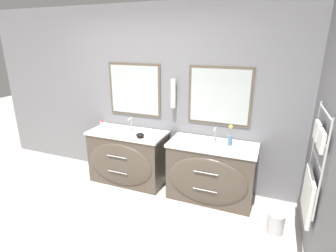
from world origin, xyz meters
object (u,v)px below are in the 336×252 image
amenity_bowl (140,135)px  flower_vase (230,137)px  vanity_right (210,172)px  toiletry_bottle (103,126)px  waste_bin (276,223)px  vanity_left (127,157)px

amenity_bowl → flower_vase: bearing=8.5°
vanity_right → toiletry_bottle: bearing=-178.1°
vanity_right → waste_bin: 0.98m
toiletry_bottle → flower_vase: 1.87m
toiletry_bottle → amenity_bowl: toiletry_bottle is taller
vanity_right → waste_bin: vanity_right is taller
vanity_left → flower_vase: size_ratio=4.13×
vanity_right → amenity_bowl: 1.09m
amenity_bowl → flower_vase: 1.22m
waste_bin → vanity_right: bearing=155.5°
flower_vase → waste_bin: 1.12m
waste_bin → toiletry_bottle: bearing=172.4°
toiletry_bottle → flower_vase: size_ratio=0.59×
toiletry_bottle → waste_bin: bearing=-7.6°
vanity_right → amenity_bowl: amenity_bowl is taller
flower_vase → toiletry_bottle: bearing=-176.1°
vanity_right → toiletry_bottle: size_ratio=7.01×
vanity_right → flower_vase: (0.21, 0.07, 0.51)m
toiletry_bottle → waste_bin: (2.51, -0.34, -0.75)m
vanity_right → waste_bin: (0.86, -0.39, -0.28)m
amenity_bowl → waste_bin: 2.00m
flower_vase → vanity_right: bearing=-161.2°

